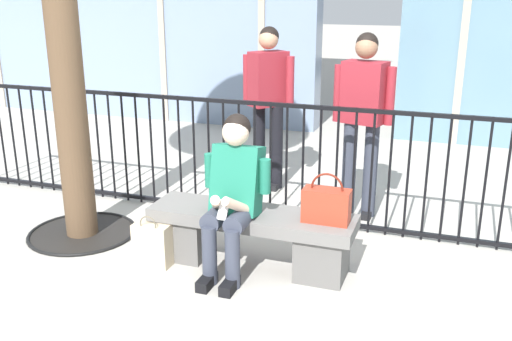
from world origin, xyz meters
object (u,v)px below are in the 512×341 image
seated_person_with_phone (233,191)px  bystander_further_back (268,96)px  shopping_bag (153,244)px  stone_bench (252,233)px  handbag_on_bench (326,205)px  bystander_at_railing (363,112)px

seated_person_with_phone → bystander_further_back: (-0.37, 1.95, 0.35)m
seated_person_with_phone → shopping_bag: 0.80m
shopping_bag → bystander_further_back: 2.25m
stone_bench → seated_person_with_phone: size_ratio=1.32×
bystander_further_back → stone_bench: bearing=-75.6°
stone_bench → handbag_on_bench: size_ratio=4.26×
handbag_on_bench → bystander_at_railing: bystander_at_railing is taller
seated_person_with_phone → bystander_at_railing: size_ratio=0.71×
stone_bench → bystander_further_back: size_ratio=0.94×
handbag_on_bench → shopping_bag: (-1.31, -0.24, -0.41)m
seated_person_with_phone → bystander_further_back: size_ratio=0.71×
bystander_at_railing → bystander_further_back: 1.17m
handbag_on_bench → stone_bench: bearing=179.0°
handbag_on_bench → bystander_further_back: (-1.05, 1.83, 0.42)m
handbag_on_bench → bystander_at_railing: 1.41m
stone_bench → handbag_on_bench: bearing=-1.0°
stone_bench → seated_person_with_phone: seated_person_with_phone is taller
stone_bench → bystander_at_railing: (0.60, 1.34, 0.73)m
handbag_on_bench → shopping_bag: handbag_on_bench is taller
bystander_further_back → seated_person_with_phone: bearing=-79.3°
stone_bench → bystander_at_railing: bystander_at_railing is taller
seated_person_with_phone → bystander_at_railing: 1.66m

